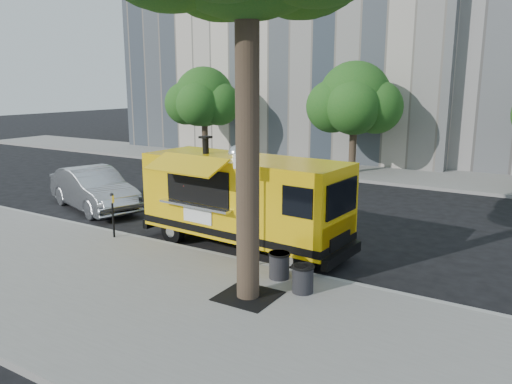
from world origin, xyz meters
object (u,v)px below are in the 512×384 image
far_tree_b (355,98)px  trash_bin_left (279,265)px  far_tree_a (204,97)px  sign_post (239,201)px  sedan (94,189)px  parking_meter (113,210)px  food_truck (242,198)px  trash_bin_right (303,278)px

far_tree_b → trash_bin_left: 15.10m
far_tree_a → sign_post: size_ratio=1.79×
far_tree_b → sign_post: (2.55, -14.25, -1.98)m
sign_post → sedan: size_ratio=0.64×
far_tree_a → parking_meter: 15.59m
food_truck → trash_bin_left: 2.92m
food_truck → trash_bin_right: size_ratio=10.57×
far_tree_a → sign_post: 18.14m
far_tree_b → trash_bin_left: far_tree_b is taller
sign_post → trash_bin_left: (1.12, -0.01, -1.37)m
trash_bin_left → far_tree_a: bearing=132.4°
trash_bin_right → sedan: bearing=163.4°
far_tree_a → sedan: far_tree_a is taller
sedan → trash_bin_left: bearing=-87.7°
sign_post → sedan: sign_post is taller
far_tree_a → trash_bin_left: size_ratio=8.73×
sign_post → parking_meter: size_ratio=2.25×
far_tree_b → trash_bin_right: 15.72m
food_truck → trash_bin_right: (2.96, -2.16, -0.97)m
food_truck → far_tree_a: bearing=134.8°
parking_meter → food_truck: food_truck is taller
far_tree_a → far_tree_b: size_ratio=0.97×
far_tree_b → trash_bin_right: far_tree_b is taller
parking_meter → sedan: size_ratio=0.29×
far_tree_a → trash_bin_left: 19.06m
food_truck → trash_bin_left: bearing=-35.1°
sign_post → trash_bin_left: sign_post is taller
sign_post → sedan: bearing=162.5°
far_tree_b → sedan: far_tree_b is taller
far_tree_b → sedan: size_ratio=1.18×
food_truck → sedan: 7.18m
far_tree_a → food_truck: 16.23m
far_tree_a → food_truck: bearing=-49.0°
far_tree_a → trash_bin_left: far_tree_a is taller
sign_post → sedan: 8.58m
parking_meter → trash_bin_left: 5.69m
parking_meter → food_truck: 3.87m
far_tree_b → food_truck: size_ratio=0.86×
far_tree_b → sedan: (-5.57, -11.68, -3.06)m
far_tree_a → far_tree_b: far_tree_b is taller
far_tree_b → parking_meter: 14.48m
trash_bin_left → trash_bin_right: 0.93m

